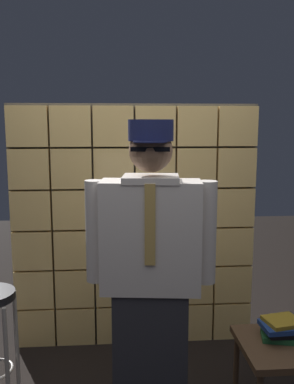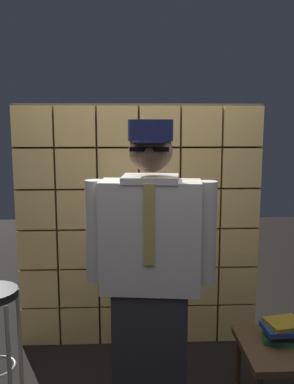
% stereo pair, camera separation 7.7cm
% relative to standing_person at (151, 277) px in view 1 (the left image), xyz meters
% --- Properties ---
extents(glass_block_wall, '(1.98, 0.10, 1.98)m').
position_rel_standing_person_xyz_m(glass_block_wall, '(-0.04, 1.07, 0.02)').
color(glass_block_wall, '#F2C672').
rests_on(glass_block_wall, ground).
extents(standing_person, '(0.73, 0.34, 1.83)m').
position_rel_standing_person_xyz_m(standing_person, '(0.00, 0.00, 0.00)').
color(standing_person, '#28282D').
rests_on(standing_person, ground).
extents(side_table, '(0.52, 0.52, 0.52)m').
position_rel_standing_person_xyz_m(side_table, '(0.80, 0.00, -0.51)').
color(side_table, '#513823').
rests_on(side_table, ground).
extents(book_stack, '(0.27, 0.22, 0.12)m').
position_rel_standing_person_xyz_m(book_stack, '(0.80, 0.06, -0.37)').
color(book_stack, '#1E592D').
rests_on(book_stack, side_table).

